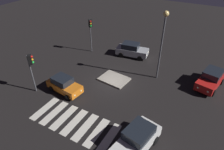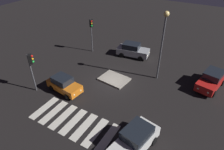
# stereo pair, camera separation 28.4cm
# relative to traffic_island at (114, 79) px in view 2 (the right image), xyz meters

# --- Properties ---
(ground_plane) EXTENTS (80.00, 80.00, 0.00)m
(ground_plane) POSITION_rel_traffic_island_xyz_m (0.06, -0.59, -0.09)
(ground_plane) COLOR black
(traffic_island) EXTENTS (3.37, 2.68, 0.18)m
(traffic_island) POSITION_rel_traffic_island_xyz_m (0.00, 0.00, 0.00)
(traffic_island) COLOR gray
(traffic_island) RESTS_ON ground
(car_orange) EXTENTS (3.93, 2.12, 1.65)m
(car_orange) POSITION_rel_traffic_island_xyz_m (-3.47, -4.32, 0.72)
(car_orange) COLOR orange
(car_orange) RESTS_ON ground
(car_silver) EXTENTS (4.39, 2.43, 1.84)m
(car_silver) POSITION_rel_traffic_island_xyz_m (-0.63, 6.12, 0.81)
(car_silver) COLOR #9EA0A5
(car_silver) RESTS_ON ground
(car_red) EXTENTS (2.68, 4.50, 1.86)m
(car_red) POSITION_rel_traffic_island_xyz_m (9.49, 3.96, 0.82)
(car_red) COLOR red
(car_red) RESTS_ON ground
(car_white) EXTENTS (2.64, 4.52, 1.87)m
(car_white) POSITION_rel_traffic_island_xyz_m (5.71, -7.00, 0.83)
(car_white) COLOR silver
(car_white) RESTS_ON ground
(traffic_light_south) EXTENTS (0.53, 0.54, 4.18)m
(traffic_light_south) POSITION_rel_traffic_island_xyz_m (-6.01, -5.64, 3.08)
(traffic_light_south) COLOR #47474C
(traffic_light_south) RESTS_ON ground
(traffic_light_west) EXTENTS (0.53, 0.54, 4.64)m
(traffic_light_west) POSITION_rel_traffic_island_xyz_m (-6.05, 4.53, 3.42)
(traffic_light_west) COLOR #47474C
(traffic_light_west) RESTS_ON ground
(street_lamp) EXTENTS (0.56, 0.56, 7.60)m
(street_lamp) POSITION_rel_traffic_island_xyz_m (4.05, 2.74, 5.10)
(street_lamp) COLOR #47474C
(street_lamp) RESTS_ON ground
(crosswalk_near) EXTENTS (7.60, 3.20, 0.02)m
(crosswalk_near) POSITION_rel_traffic_island_xyz_m (0.06, -7.26, -0.08)
(crosswalk_near) COLOR silver
(crosswalk_near) RESTS_ON ground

